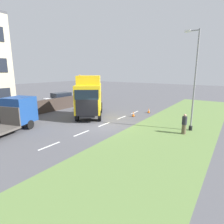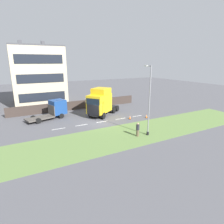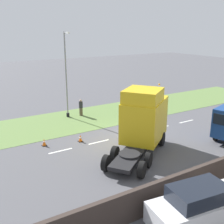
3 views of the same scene
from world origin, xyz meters
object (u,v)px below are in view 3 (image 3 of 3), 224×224
object	(u,v)px
pedestrian	(81,108)
traffic_cone_trailing	(80,138)
lorry_cab	(143,119)
parked_car	(199,206)
lamp_post	(67,79)
traffic_cone_lead	(44,142)

from	to	relation	value
pedestrian	traffic_cone_trailing	bearing A→B (deg)	-26.14
lorry_cab	parked_car	bearing A→B (deg)	-56.40
lorry_cab	lamp_post	size ratio (longest dim) A/B	0.85
lorry_cab	traffic_cone_trailing	xyz separation A→B (m)	(-3.67, -3.31, -2.01)
lamp_post	traffic_cone_lead	bearing A→B (deg)	-37.76
parked_car	traffic_cone_trailing	bearing A→B (deg)	-171.27
traffic_cone_lead	pedestrian	bearing A→B (deg)	133.83
parked_car	pedestrian	distance (m)	18.04
lorry_cab	pedestrian	distance (m)	9.98
parked_car	traffic_cone_lead	world-z (taller)	parked_car
lamp_post	traffic_cone_lead	distance (m)	8.04
parked_car	traffic_cone_lead	distance (m)	12.71
pedestrian	traffic_cone_trailing	size ratio (longest dim) A/B	2.91
lorry_cab	parked_car	xyz separation A→B (m)	(7.96, -3.00, -1.33)
pedestrian	traffic_cone_trailing	distance (m)	6.92
traffic_cone_lead	lorry_cab	bearing A→B (deg)	53.91
lorry_cab	lamp_post	distance (m)	10.30
lamp_post	traffic_cone_lead	size ratio (longest dim) A/B	14.26
traffic_cone_trailing	traffic_cone_lead	bearing A→B (deg)	-104.54
lorry_cab	traffic_cone_lead	distance (m)	7.69
lorry_cab	traffic_cone_lead	world-z (taller)	lorry_cab
parked_car	pedestrian	xyz separation A→B (m)	(-17.83, 2.74, -0.14)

